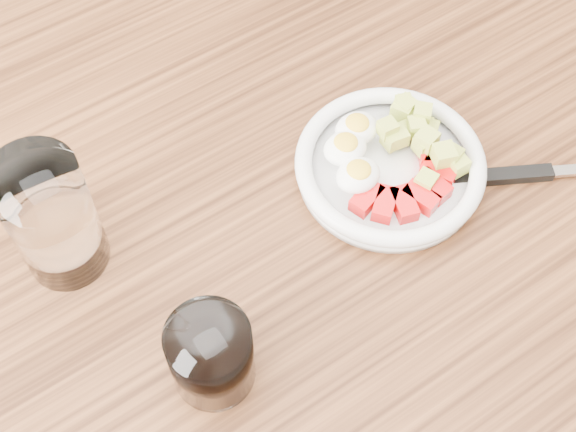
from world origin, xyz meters
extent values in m
cube|color=brown|center=(0.65, 0.35, 0.36)|extent=(0.07, 0.07, 0.73)
cube|color=brown|center=(0.00, 0.00, 0.75)|extent=(1.50, 0.90, 0.04)
cylinder|color=white|center=(0.11, 0.01, 0.78)|extent=(0.18, 0.18, 0.01)
torus|color=white|center=(0.11, 0.01, 0.79)|extent=(0.19, 0.19, 0.02)
cube|color=red|center=(0.07, -0.01, 0.79)|extent=(0.04, 0.03, 0.02)
cube|color=red|center=(0.08, -0.02, 0.79)|extent=(0.04, 0.04, 0.02)
cube|color=red|center=(0.09, -0.03, 0.79)|extent=(0.03, 0.04, 0.02)
cube|color=red|center=(0.11, -0.04, 0.79)|extent=(0.03, 0.04, 0.02)
cube|color=red|center=(0.13, -0.03, 0.79)|extent=(0.02, 0.04, 0.02)
cube|color=red|center=(0.14, -0.02, 0.79)|extent=(0.03, 0.04, 0.02)
cube|color=red|center=(0.15, -0.01, 0.79)|extent=(0.04, 0.03, 0.02)
ellipsoid|color=white|center=(0.08, 0.04, 0.80)|extent=(0.04, 0.04, 0.02)
ellipsoid|color=yellow|center=(0.08, 0.04, 0.81)|extent=(0.02, 0.02, 0.01)
ellipsoid|color=white|center=(0.10, 0.06, 0.80)|extent=(0.04, 0.04, 0.02)
ellipsoid|color=yellow|center=(0.10, 0.06, 0.81)|extent=(0.02, 0.02, 0.01)
ellipsoid|color=white|center=(0.07, 0.01, 0.80)|extent=(0.04, 0.04, 0.02)
ellipsoid|color=yellow|center=(0.07, 0.01, 0.81)|extent=(0.02, 0.02, 0.01)
cube|color=#C9CD4E|center=(0.16, -0.03, 0.79)|extent=(0.02, 0.02, 0.02)
cube|color=#C9CD4E|center=(0.16, 0.02, 0.79)|extent=(0.03, 0.03, 0.02)
cube|color=#C9CD4E|center=(0.13, 0.03, 0.80)|extent=(0.02, 0.02, 0.02)
cube|color=#C9CD4E|center=(0.16, -0.02, 0.80)|extent=(0.02, 0.02, 0.02)
cube|color=#C9CD4E|center=(0.15, 0.01, 0.80)|extent=(0.02, 0.02, 0.02)
cube|color=#C9CD4E|center=(0.12, 0.03, 0.80)|extent=(0.02, 0.02, 0.02)
cube|color=#C9CD4E|center=(0.15, -0.02, 0.80)|extent=(0.03, 0.03, 0.02)
cube|color=#C9CD4E|center=(0.16, 0.04, 0.79)|extent=(0.02, 0.02, 0.02)
cube|color=#C9CD4E|center=(0.16, 0.02, 0.79)|extent=(0.02, 0.02, 0.02)
cube|color=#C9CD4E|center=(0.16, 0.06, 0.80)|extent=(0.02, 0.02, 0.02)
cube|color=#C9CD4E|center=(0.14, 0.03, 0.79)|extent=(0.02, 0.02, 0.02)
cube|color=#C9CD4E|center=(0.15, 0.01, 0.80)|extent=(0.02, 0.02, 0.02)
cube|color=#C9CD4E|center=(0.12, -0.03, 0.79)|extent=(0.02, 0.02, 0.02)
cube|color=#C9CD4E|center=(0.15, 0.02, 0.80)|extent=(0.02, 0.02, 0.02)
cube|color=#C9CD4E|center=(0.15, 0.05, 0.80)|extent=(0.03, 0.03, 0.02)
cube|color=#C9CD4E|center=(0.12, 0.04, 0.81)|extent=(0.02, 0.02, 0.02)
cube|color=#C9CD4E|center=(0.16, 0.03, 0.80)|extent=(0.02, 0.02, 0.02)
cube|color=#C9CD4E|center=(0.16, 0.05, 0.80)|extent=(0.02, 0.02, 0.02)
cube|color=black|center=(0.19, -0.05, 0.78)|extent=(0.10, 0.07, 0.01)
cylinder|color=white|center=(-0.19, 0.10, 0.84)|extent=(0.08, 0.08, 0.13)
cylinder|color=white|center=(-0.14, -0.07, 0.81)|extent=(0.07, 0.07, 0.08)
cylinder|color=black|center=(-0.14, -0.07, 0.81)|extent=(0.06, 0.06, 0.07)
camera|label=1|loc=(-0.22, -0.30, 1.42)|focal=50.00mm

